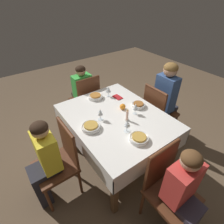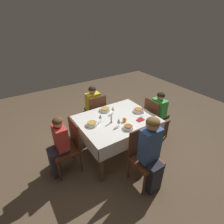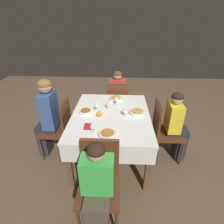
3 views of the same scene
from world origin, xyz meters
TOP-DOWN VIEW (x-y plane):
  - ground_plane at (0.00, 0.00)m, footprint 8.00×8.00m
  - dining_table at (0.00, 0.00)m, footprint 1.37×1.09m
  - chair_south at (-0.02, -0.78)m, footprint 0.42×0.43m
  - chair_north at (-0.02, 0.78)m, footprint 0.42×0.43m
  - chair_west at (-0.92, 0.07)m, footprint 0.43×0.42m
  - chair_east at (0.92, -0.07)m, footprint 0.43×0.42m
  - person_adult_denim at (-0.02, -0.94)m, footprint 0.30×0.34m
  - person_child_yellow at (-0.02, 0.95)m, footprint 0.30×0.33m
  - person_child_red at (-1.09, 0.07)m, footprint 0.33×0.30m
  - person_child_green at (1.09, -0.07)m, footprint 0.33×0.30m
  - bowl_south at (-0.01, -0.36)m, footprint 0.18×0.18m
  - wine_glass_south at (-0.10, -0.22)m, footprint 0.06×0.06m
  - bowl_north at (-0.02, 0.37)m, footprint 0.22×0.22m
  - wine_glass_north at (0.05, 0.20)m, footprint 0.07×0.07m
  - bowl_west at (-0.47, 0.06)m, footprint 0.21×0.21m
  - wine_glass_west at (-0.29, 0.07)m, footprint 0.07×0.07m
  - bowl_east at (0.51, -0.01)m, footprint 0.21×0.21m
  - wine_glass_east at (0.44, -0.19)m, footprint 0.07×0.07m
  - candle_centerpiece at (-0.15, -0.05)m, footprint 0.05×0.05m
  - orange_fruit at (0.07, -0.15)m, footprint 0.08×0.08m
  - napkin_red_folded at (0.33, -0.28)m, footprint 0.14×0.09m

SIDE VIEW (x-z plane):
  - ground_plane at x=0.00m, z-range 0.00..0.00m
  - chair_south at x=-0.02m, z-range 0.05..0.98m
  - chair_north at x=-0.02m, z-range 0.05..0.98m
  - chair_west at x=-0.92m, z-range 0.05..0.98m
  - chair_east at x=0.92m, z-range 0.05..0.98m
  - person_child_green at x=1.09m, z-range 0.05..1.11m
  - person_child_red at x=-1.09m, z-range 0.05..1.13m
  - person_child_yellow at x=-0.02m, z-range 0.05..1.14m
  - dining_table at x=0.00m, z-range 0.29..1.05m
  - person_adult_denim at x=-0.02m, z-range 0.08..1.33m
  - napkin_red_folded at x=0.33m, z-range 0.76..0.77m
  - bowl_north at x=-0.02m, z-range 0.76..0.81m
  - bowl_east at x=0.51m, z-range 0.76..0.81m
  - bowl_west at x=-0.47m, z-range 0.76..0.81m
  - bowl_south at x=-0.01m, z-range 0.76..0.81m
  - orange_fruit at x=0.07m, z-range 0.76..0.83m
  - candle_centerpiece at x=-0.15m, z-range 0.74..0.90m
  - wine_glass_west at x=-0.29m, z-range 0.79..0.93m
  - wine_glass_south at x=-0.10m, z-range 0.78..0.94m
  - wine_glass_north at x=0.05m, z-range 0.79..0.94m
  - wine_glass_east at x=0.44m, z-range 0.79..0.94m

